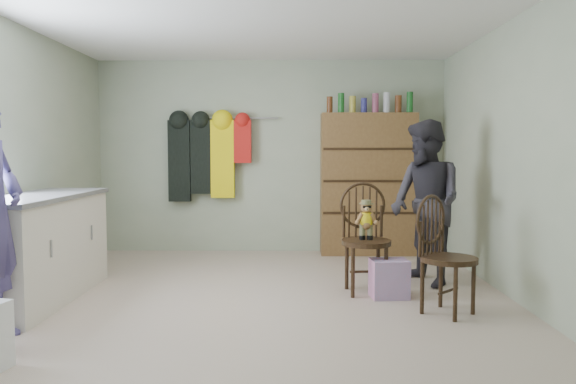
{
  "coord_description": "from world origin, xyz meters",
  "views": [
    {
      "loc": [
        0.3,
        -4.88,
        1.32
      ],
      "look_at": [
        0.25,
        0.2,
        0.95
      ],
      "focal_mm": 35.0,
      "sensor_mm": 36.0,
      "label": 1
    }
  ],
  "objects_px": {
    "chair_far": "(443,250)",
    "chair_front": "(365,231)",
    "counter": "(39,247)",
    "dresser": "(368,183)"
  },
  "relations": [
    {
      "from": "chair_far",
      "to": "chair_front",
      "type": "bearing_deg",
      "value": 83.4
    },
    {
      "from": "counter",
      "to": "chair_front",
      "type": "xyz_separation_m",
      "value": [
        2.92,
        0.33,
        0.11
      ]
    },
    {
      "from": "counter",
      "to": "chair_far",
      "type": "height_order",
      "value": "chair_far"
    },
    {
      "from": "counter",
      "to": "chair_far",
      "type": "bearing_deg",
      "value": -5.88
    },
    {
      "from": "chair_front",
      "to": "dresser",
      "type": "distance_m",
      "value": 2.02
    },
    {
      "from": "counter",
      "to": "chair_front",
      "type": "distance_m",
      "value": 2.94
    },
    {
      "from": "chair_front",
      "to": "dresser",
      "type": "xyz_separation_m",
      "value": [
        0.28,
        1.97,
        0.34
      ]
    },
    {
      "from": "chair_front",
      "to": "counter",
      "type": "bearing_deg",
      "value": -178.25
    },
    {
      "from": "chair_front",
      "to": "chair_far",
      "type": "distance_m",
      "value": 0.88
    },
    {
      "from": "counter",
      "to": "chair_front",
      "type": "bearing_deg",
      "value": 6.45
    }
  ]
}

